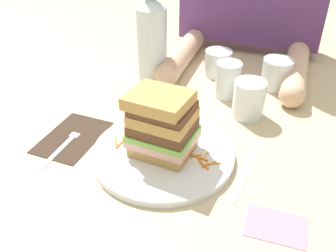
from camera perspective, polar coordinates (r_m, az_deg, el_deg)
ground_plane at (r=0.76m, az=0.59°, el=-4.33°), size 3.00×3.00×0.00m
main_plate at (r=0.75m, az=-0.75°, el=-4.18°), size 0.28×0.28×0.01m
sandwich at (r=0.71m, az=-0.88°, el=0.25°), size 0.13×0.11×0.13m
carrot_shred_0 at (r=0.79m, az=-6.09°, el=-1.57°), size 0.01×0.03×0.00m
carrot_shred_1 at (r=0.77m, az=-7.17°, el=-2.61°), size 0.01×0.03×0.00m
carrot_shred_2 at (r=0.76m, az=-5.45°, el=-2.90°), size 0.02×0.03×0.00m
carrot_shred_3 at (r=0.77m, az=-4.64°, el=-2.28°), size 0.02×0.01×0.00m
carrot_shred_4 at (r=0.77m, az=-4.78°, el=-2.57°), size 0.03×0.02×0.00m
carrot_shred_5 at (r=0.79m, az=-4.72°, el=-1.54°), size 0.02×0.03×0.00m
carrot_shred_6 at (r=0.79m, az=-5.77°, el=-1.47°), size 0.03×0.01×0.00m
carrot_shred_7 at (r=0.78m, az=-4.99°, el=-2.06°), size 0.02×0.02×0.00m
carrot_shred_8 at (r=0.78m, az=-7.86°, el=-2.13°), size 0.02×0.02×0.00m
carrot_shred_9 at (r=0.74m, az=4.25°, el=-4.45°), size 0.02×0.02×0.00m
carrot_shred_10 at (r=0.72m, az=5.08°, el=-5.50°), size 0.02×0.02×0.00m
carrot_shred_11 at (r=0.74m, az=5.66°, el=-4.45°), size 0.01×0.03×0.00m
carrot_shred_12 at (r=0.72m, az=5.41°, el=-5.92°), size 0.02×0.02×0.00m
carrot_shred_13 at (r=0.72m, az=6.79°, el=-5.63°), size 0.03×0.02×0.00m
carrot_shred_14 at (r=0.72m, az=6.23°, el=-5.78°), size 0.02×0.03×0.00m
carrot_shred_15 at (r=0.73m, az=4.82°, el=-4.79°), size 0.03×0.01×0.00m
napkin_dark at (r=0.83m, az=-14.19°, el=-1.58°), size 0.12×0.17×0.00m
fork at (r=0.82m, az=-15.07°, el=-2.26°), size 0.02×0.17×0.00m
knife at (r=0.74m, az=11.67°, el=-6.47°), size 0.03×0.20×0.00m
juice_glass at (r=0.88m, az=12.05°, el=3.73°), size 0.07×0.07×0.09m
water_bottle at (r=1.00m, az=-2.48°, el=13.22°), size 0.08×0.08×0.26m
empty_tumbler_0 at (r=0.95m, az=9.03°, el=6.88°), size 0.06×0.06×0.09m
empty_tumbler_1 at (r=1.02m, az=16.05°, el=7.58°), size 0.08×0.08×0.08m
empty_tumbler_2 at (r=1.06m, az=7.55°, el=9.39°), size 0.07×0.07×0.07m
napkin_pink at (r=0.65m, az=15.93°, el=-14.27°), size 0.10×0.07×0.00m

